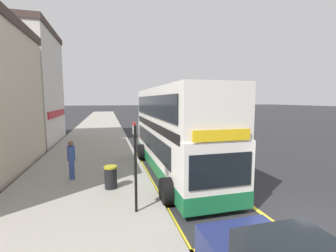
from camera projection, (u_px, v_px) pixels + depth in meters
The scene contains 8 objects.
ground_plane at pixel (144, 123), 37.92m from camera, with size 260.00×260.00×0.00m, color #28282B.
pavement_near at pixel (100, 124), 36.12m from camera, with size 6.00×76.00×0.14m, color gray.
double_decker_bus at pixel (175, 133), 12.00m from camera, with size 3.18×10.24×4.40m.
bus_bay_markings at pixel (176, 172), 12.12m from camera, with size 3.16×12.64×0.01m.
bus_stop_sign at pixel (135, 161), 7.43m from camera, with size 0.09×0.51×2.93m.
parked_car_navy_ahead at pixel (169, 117), 40.72m from camera, with size 2.09×4.20×1.62m.
pedestrian_waiting_near_sign at pixel (71, 158), 10.57m from camera, with size 0.34×0.34×1.79m.
litter_bin at pixel (111, 177), 9.52m from camera, with size 0.53×0.53×0.94m.
Camera 1 is at (-5.84, -5.49, 3.80)m, focal length 24.49 mm.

